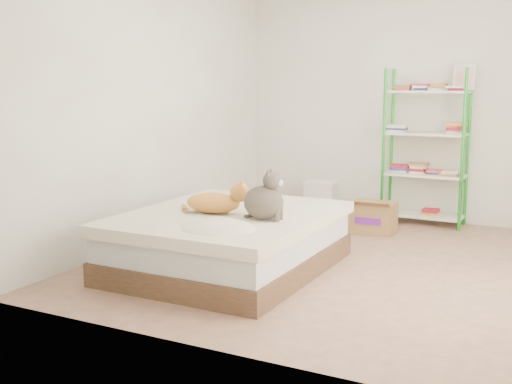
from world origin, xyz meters
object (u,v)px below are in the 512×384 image
Objects in this scene: white_bin at (321,199)px; orange_cat at (213,200)px; cardboard_box at (373,217)px; bed at (229,241)px; grey_cat at (264,195)px; shelf_unit at (426,144)px.

orange_cat is at bearing -89.64° from white_bin.
cardboard_box is at bearing 56.08° from orange_cat.
bed is 2.35m from white_bin.
cardboard_box is at bearing -16.20° from grey_cat.
grey_cat is 0.85× the size of cardboard_box.
grey_cat is at bearing -99.55° from cardboard_box.
grey_cat reaches higher than white_bin.
orange_cat is 1.29× the size of white_bin.
shelf_unit reaches higher than grey_cat.
cardboard_box is (-0.38, -0.63, -0.73)m from shelf_unit.
bed is 4.89× the size of grey_cat.
shelf_unit is at bearing 7.30° from white_bin.
shelf_unit is 4.20× the size of white_bin.
grey_cat is 2.07m from cardboard_box.
grey_cat is (0.39, -0.12, 0.44)m from bed.
grey_cat is at bearing -17.39° from bed.
orange_cat is 0.31× the size of shelf_unit.
white_bin is (-0.02, 2.43, -0.38)m from orange_cat.
shelf_unit reaches higher than orange_cat.
grey_cat is 2.71m from shelf_unit.
grey_cat is at bearing -17.35° from orange_cat.
orange_cat is at bearing -113.92° from shelf_unit.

